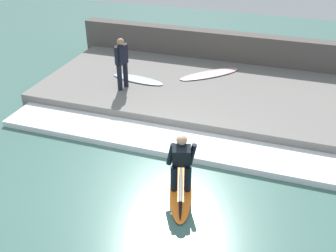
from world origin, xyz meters
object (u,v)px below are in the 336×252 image
at_px(surfboard_riding, 181,191).
at_px(surfer_waiting_near, 122,61).
at_px(surfboard_spare, 209,74).
at_px(surfboard_waiting_near, 138,79).
at_px(surfer_riding, 181,161).

xyz_separation_m(surfboard_riding, surfer_waiting_near, (3.56, 2.86, 1.18)).
bearing_deg(surfboard_spare, surfboard_waiting_near, 118.71).
relative_size(surfer_riding, surfboard_waiting_near, 0.75).
height_order(surfboard_riding, surfer_riding, surfer_riding).
bearing_deg(surfer_riding, surfer_waiting_near, 38.80).
relative_size(surfer_riding, surfer_waiting_near, 0.88).
relative_size(surfboard_riding, surfer_riding, 1.49).
bearing_deg(surfboard_waiting_near, surfer_waiting_near, 163.61).
height_order(surfer_riding, surfer_waiting_near, surfer_waiting_near).
relative_size(surfer_riding, surfboard_spare, 0.70).
bearing_deg(surfboard_spare, surfer_waiting_near, 128.65).
bearing_deg(surfer_waiting_near, surfboard_spare, -51.35).
distance_m(surfer_waiting_near, surfboard_spare, 2.94).
bearing_deg(surfer_riding, surfboard_spare, 7.08).
distance_m(surfboard_waiting_near, surfboard_spare, 2.29).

